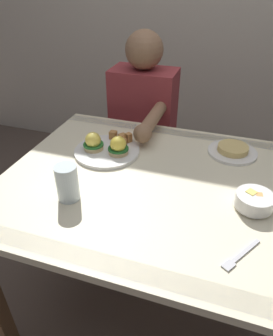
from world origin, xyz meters
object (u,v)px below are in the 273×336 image
at_px(dining_table, 165,205).
at_px(fruit_bowl, 254,201).
at_px(water_glass_near, 68,185).
at_px(side_plate, 233,151).
at_px(diner_person, 142,126).
at_px(fork, 240,256).
at_px(eggs_benedict_plate, 107,147).

xyz_separation_m(dining_table, fruit_bowl, (0.30, -0.05, 0.14)).
bearing_deg(water_glass_near, dining_table, 32.62).
bearing_deg(side_plate, diner_person, 147.27).
xyz_separation_m(dining_table, water_glass_near, (-0.29, -0.19, 0.16)).
height_order(water_glass_near, side_plate, water_glass_near).
distance_m(fruit_bowl, side_plate, 0.35).
bearing_deg(water_glass_near, diner_person, 89.23).
xyz_separation_m(fruit_bowl, side_plate, (-0.09, 0.33, -0.02)).
xyz_separation_m(side_plate, diner_person, (-0.49, 0.31, -0.10)).
xyz_separation_m(fork, side_plate, (-0.06, 0.55, 0.01)).
bearing_deg(fruit_bowl, water_glass_near, -166.74).
height_order(side_plate, diner_person, diner_person).
relative_size(water_glass_near, diner_person, 0.11).
bearing_deg(eggs_benedict_plate, diner_person, 89.45).
relative_size(fruit_bowl, fork, 0.85).
relative_size(dining_table, side_plate, 6.00).
height_order(dining_table, diner_person, diner_person).
bearing_deg(dining_table, fruit_bowl, -9.23).
distance_m(water_glass_near, diner_person, 0.80).
xyz_separation_m(dining_table, fork, (0.27, -0.27, 0.11)).
bearing_deg(eggs_benedict_plate, fork, -35.70).
bearing_deg(dining_table, fork, -44.98).
height_order(eggs_benedict_plate, water_glass_near, water_glass_near).
xyz_separation_m(dining_table, diner_person, (-0.28, 0.60, 0.02)).
height_order(eggs_benedict_plate, diner_person, diner_person).
distance_m(dining_table, side_plate, 0.37).
xyz_separation_m(eggs_benedict_plate, side_plate, (0.49, 0.16, -0.01)).
bearing_deg(fork, diner_person, 122.23).
relative_size(water_glass_near, side_plate, 0.63).
bearing_deg(fruit_bowl, fork, -97.60).
bearing_deg(fork, fruit_bowl, 82.40).
bearing_deg(eggs_benedict_plate, water_glass_near, -91.09).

